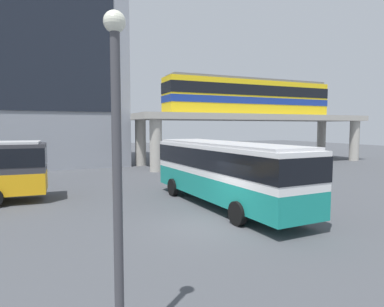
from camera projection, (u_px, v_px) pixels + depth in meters
The scene contains 10 objects.
ground_plane at pixel (143, 186), 22.62m from camera, with size 120.00×120.00×0.00m, color #47494F.
elevated_platform at pixel (255, 122), 36.94m from camera, with size 26.81×6.79×5.28m.
train at pixel (250, 97), 36.45m from camera, with size 19.27×2.96×3.84m.
bus_main at pixel (224, 167), 16.77m from camera, with size 3.16×11.15×3.22m.
bicycle_orange at pixel (252, 166), 31.08m from camera, with size 1.69×0.71×1.04m.
bicycle_green at pixel (207, 169), 29.33m from camera, with size 1.74×0.52×1.04m.
bicycle_black at pixel (304, 165), 32.23m from camera, with size 1.79×0.09×1.04m.
bicycle_brown at pixel (243, 170), 28.19m from camera, with size 1.69×0.72×1.04m.
bicycle_red at pixel (300, 163), 33.62m from camera, with size 1.79×0.14×1.04m.
lamp_post at pixel (117, 158), 5.55m from camera, with size 0.36×0.36×5.84m.
Camera 1 is at (-5.92, -11.84, 3.99)m, focal length 31.51 mm.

